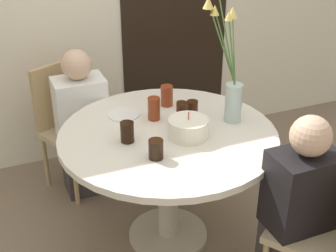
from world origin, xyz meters
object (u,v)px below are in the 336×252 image
(chair_far_back, at_px, (329,224))
(drink_glass_0, at_px, (156,149))
(chair_near_front, at_px, (68,120))
(drink_glass_3, at_px, (127,132))
(person_woman, at_px, (298,215))
(drink_glass_5, at_px, (154,109))
(person_boy, at_px, (83,128))
(drink_glass_2, at_px, (167,96))
(drink_glass_4, at_px, (192,109))
(birthday_cake, at_px, (188,128))
(flower_vase, at_px, (230,79))
(drink_glass_1, at_px, (182,113))
(side_plate, at_px, (124,115))

(chair_far_back, xyz_separation_m, drink_glass_0, (-0.71, 0.55, 0.30))
(chair_near_front, bearing_deg, drink_glass_3, -104.76)
(chair_near_front, height_order, person_woman, person_woman)
(drink_glass_5, bearing_deg, person_boy, 122.25)
(person_boy, height_order, person_woman, same)
(drink_glass_0, bearing_deg, drink_glass_3, 110.33)
(drink_glass_2, relative_size, drink_glass_4, 1.32)
(chair_far_back, xyz_separation_m, person_woman, (-0.09, 0.13, -0.01))
(drink_glass_5, bearing_deg, chair_near_front, 120.95)
(drink_glass_3, relative_size, drink_glass_5, 0.84)
(birthday_cake, relative_size, flower_vase, 0.29)
(flower_vase, xyz_separation_m, drink_glass_1, (-0.27, 0.06, -0.19))
(drink_glass_1, bearing_deg, person_boy, 125.92)
(birthday_cake, distance_m, side_plate, 0.47)
(drink_glass_1, distance_m, drink_glass_4, 0.11)
(chair_near_front, xyz_separation_m, chair_far_back, (0.96, -1.63, 0.00))
(flower_vase, xyz_separation_m, drink_glass_5, (-0.40, 0.17, -0.19))
(chair_far_back, relative_size, drink_glass_5, 6.59)
(drink_glass_4, xyz_separation_m, person_boy, (-0.56, 0.58, -0.31))
(side_plate, distance_m, drink_glass_5, 0.20)
(chair_far_back, bearing_deg, drink_glass_4, -104.95)
(birthday_cake, bearing_deg, person_boy, 118.31)
(drink_glass_1, relative_size, drink_glass_3, 1.16)
(birthday_cake, height_order, drink_glass_2, birthday_cake)
(drink_glass_1, height_order, drink_glass_3, drink_glass_1)
(flower_vase, height_order, person_boy, flower_vase)
(drink_glass_0, height_order, drink_glass_1, drink_glass_1)
(birthday_cake, bearing_deg, chair_near_front, 117.95)
(drink_glass_1, bearing_deg, side_plate, 141.30)
(drink_glass_4, bearing_deg, person_woman, -72.77)
(flower_vase, distance_m, person_boy, 1.14)
(drink_glass_1, xyz_separation_m, person_boy, (-0.46, 0.64, -0.32))
(chair_near_front, bearing_deg, drink_glass_4, -74.95)
(drink_glass_5, bearing_deg, drink_glass_4, -13.41)
(drink_glass_2, xyz_separation_m, drink_glass_3, (-0.38, -0.34, -0.01))
(birthday_cake, relative_size, drink_glass_2, 1.70)
(drink_glass_4, distance_m, person_woman, 0.87)
(chair_near_front, xyz_separation_m, drink_glass_3, (0.17, -0.87, 0.30))
(chair_near_front, relative_size, chair_far_back, 1.00)
(side_plate, bearing_deg, drink_glass_3, -104.21)
(chair_near_front, xyz_separation_m, side_plate, (0.25, -0.55, 0.25))
(chair_far_back, relative_size, birthday_cake, 4.05)
(flower_vase, height_order, drink_glass_4, flower_vase)
(drink_glass_0, xyz_separation_m, person_woman, (0.62, -0.42, -0.31))
(drink_glass_1, height_order, person_boy, person_boy)
(drink_glass_1, bearing_deg, drink_glass_3, -166.91)
(birthday_cake, xyz_separation_m, drink_glass_0, (-0.25, -0.14, -0.00))
(birthday_cake, xyz_separation_m, flower_vase, (0.31, 0.10, 0.21))
(drink_glass_5, relative_size, person_boy, 0.13)
(chair_near_front, xyz_separation_m, person_boy, (0.07, -0.14, -0.01))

